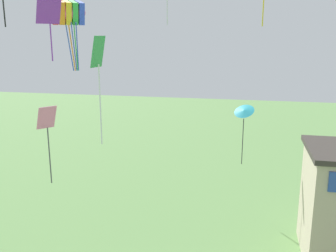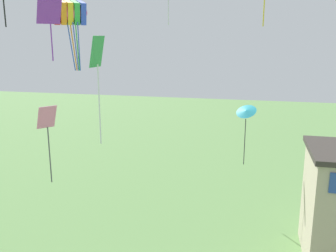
{
  "view_description": "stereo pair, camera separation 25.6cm",
  "coord_description": "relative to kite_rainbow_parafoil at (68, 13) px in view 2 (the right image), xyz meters",
  "views": [
    {
      "loc": [
        3.22,
        -5.53,
        10.64
      ],
      "look_at": [
        0.0,
        9.69,
        6.93
      ],
      "focal_mm": 40.0,
      "sensor_mm": 36.0,
      "label": 1
    },
    {
      "loc": [
        3.47,
        -5.48,
        10.64
      ],
      "look_at": [
        0.0,
        9.69,
        6.93
      ],
      "focal_mm": 40.0,
      "sensor_mm": 36.0,
      "label": 2
    }
  ],
  "objects": [
    {
      "name": "kite_pink_diamond",
      "position": [
        1.55,
        -5.34,
        -4.75
      ],
      "size": [
        0.78,
        0.84,
        3.21
      ],
      "color": "pink"
    },
    {
      "name": "kite_cyan_delta",
      "position": [
        9.11,
        4.5,
        -5.7
      ],
      "size": [
        1.57,
        1.5,
        3.8
      ],
      "color": "#2DB2C6"
    },
    {
      "name": "kite_rainbow_parafoil",
      "position": [
        0.0,
        0.0,
        0.0
      ],
      "size": [
        2.31,
        2.21,
        3.61
      ],
      "color": "#E54C8C"
    },
    {
      "name": "kite_green_diamond",
      "position": [
        4.15,
        -6.15,
        -2.26
      ],
      "size": [
        0.3,
        0.8,
        3.82
      ],
      "color": "green"
    },
    {
      "name": "kite_purple_streamer",
      "position": [
        1.51,
        -4.49,
        -0.27
      ],
      "size": [
        1.05,
        1.07,
        2.67
      ],
      "color": "purple"
    }
  ]
}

